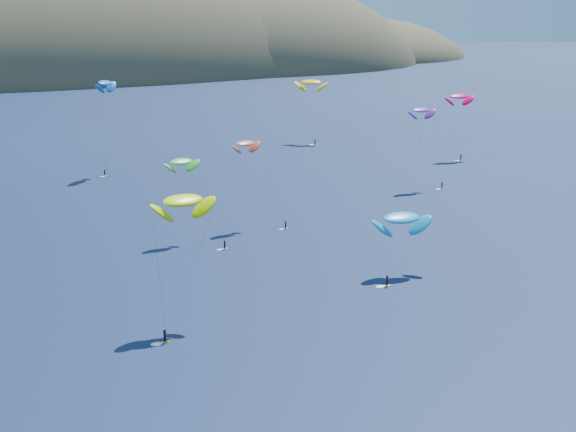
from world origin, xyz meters
The scene contains 9 objects.
island centered at (39.40, 562.36, -10.74)m, with size 730.00×300.00×210.00m.
kitesurfer_2 centered at (-15.06, 61.64, 18.95)m, with size 12.27×11.63×21.79m.
kitesurfer_3 centered at (-1.48, 104.09, 16.34)m, with size 9.56×14.27×18.51m.
kitesurfer_4 centered at (0.34, 178.39, 25.96)m, with size 9.59×10.87×28.63m.
kitesurfer_5 centered at (27.88, 65.89, 10.20)m, with size 13.34×9.67×13.32m.
kitesurfer_6 centered at (72.18, 124.63, 20.52)m, with size 8.60×9.08×22.92m.
kitesurfer_8 centered at (106.57, 153.81, 19.49)m, with size 10.29×8.98×22.30m.
kitesurfer_9 centered at (14.76, 108.60, 18.25)m, with size 10.74×10.64×20.34m.
kitesurfer_11 centered at (78.57, 202.03, 20.88)m, with size 11.85×15.38×23.99m.
Camera 1 is at (-51.65, -52.93, 48.44)m, focal length 50.00 mm.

